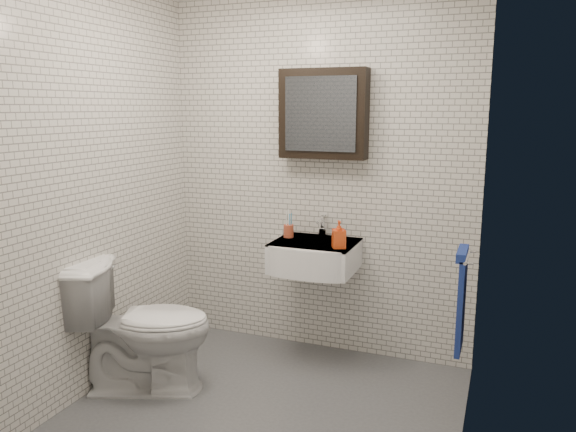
# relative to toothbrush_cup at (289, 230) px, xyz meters

# --- Properties ---
(ground) EXTENTS (2.20, 2.00, 0.01)m
(ground) POSITION_rel_toothbrush_cup_xyz_m (0.16, -0.83, -0.89)
(ground) COLOR #4B4D52
(ground) RESTS_ON ground
(room_shell) EXTENTS (2.22, 2.02, 2.51)m
(room_shell) POSITION_rel_toothbrush_cup_xyz_m (0.16, -0.83, 0.57)
(room_shell) COLOR silver
(room_shell) RESTS_ON ground
(washbasin) EXTENTS (0.55, 0.50, 0.20)m
(washbasin) POSITION_rel_toothbrush_cup_xyz_m (0.21, -0.10, -0.14)
(washbasin) COLOR white
(washbasin) RESTS_ON room_shell
(faucet) EXTENTS (0.06, 0.20, 0.15)m
(faucet) POSITION_rel_toothbrush_cup_xyz_m (0.21, 0.10, 0.02)
(faucet) COLOR silver
(faucet) RESTS_ON washbasin
(mirror_cabinet) EXTENTS (0.60, 0.15, 0.60)m
(mirror_cabinet) POSITION_rel_toothbrush_cup_xyz_m (0.21, 0.10, 0.80)
(mirror_cabinet) COLOR black
(mirror_cabinet) RESTS_ON room_shell
(towel_rail) EXTENTS (0.09, 0.30, 0.58)m
(towel_rail) POSITION_rel_toothbrush_cup_xyz_m (1.21, -0.48, -0.17)
(towel_rail) COLOR silver
(towel_rail) RESTS_ON room_shell
(toothbrush_cup) EXTENTS (0.09, 0.09, 0.19)m
(toothbrush_cup) POSITION_rel_toothbrush_cup_xyz_m (0.00, 0.00, 0.00)
(toothbrush_cup) COLOR #AB442A
(toothbrush_cup) RESTS_ON washbasin
(soap_bottle) EXTENTS (0.11, 0.11, 0.18)m
(soap_bottle) POSITION_rel_toothbrush_cup_xyz_m (0.41, -0.17, 0.04)
(soap_bottle) COLOR orange
(soap_bottle) RESTS_ON washbasin
(toilet) EXTENTS (0.93, 0.73, 0.84)m
(toilet) POSITION_rel_toothbrush_cup_xyz_m (-0.64, -0.84, -0.48)
(toilet) COLOR white
(toilet) RESTS_ON ground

